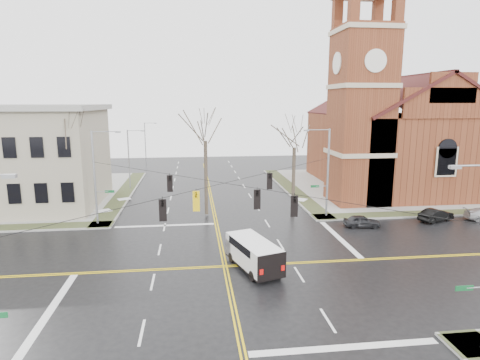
{
  "coord_description": "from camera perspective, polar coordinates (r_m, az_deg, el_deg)",
  "views": [
    {
      "loc": [
        -2.16,
        -27.38,
        11.76
      ],
      "look_at": [
        1.81,
        6.0,
        5.22
      ],
      "focal_mm": 30.0,
      "sensor_mm": 36.0,
      "label": 1
    }
  ],
  "objects": [
    {
      "name": "streetlight_north_a",
      "position": [
        56.5,
        -15.4,
        3.21
      ],
      "size": [
        2.3,
        0.2,
        8.0
      ],
      "color": "gray",
      "rests_on": "ground"
    },
    {
      "name": "cargo_van",
      "position": [
        29.18,
        1.76,
        -10.13
      ],
      "size": [
        3.67,
        5.85,
        2.09
      ],
      "rotation": [
        0.0,
        0.0,
        0.3
      ],
      "color": "white",
      "rests_on": "ground"
    },
    {
      "name": "civic_building_a",
      "position": [
        51.75,
        -29.31,
        2.66
      ],
      "size": [
        18.0,
        14.0,
        11.0
      ],
      "primitive_type": "cube",
      "color": "gray",
      "rests_on": "ground"
    },
    {
      "name": "sidewalks",
      "position": [
        29.85,
        -2.14,
        -12.03
      ],
      "size": [
        80.0,
        80.0,
        0.17
      ],
      "color": "gray",
      "rests_on": "ground"
    },
    {
      "name": "traffic_signals",
      "position": [
        27.54,
        -2.11,
        -2.24
      ],
      "size": [
        8.21,
        8.26,
        1.3
      ],
      "color": "black",
      "rests_on": "ground"
    },
    {
      "name": "span_wires",
      "position": [
        28.03,
        -2.23,
        -0.44
      ],
      "size": [
        23.02,
        23.02,
        0.03
      ],
      "color": "black",
      "rests_on": "ground"
    },
    {
      "name": "church",
      "position": [
        58.8,
        20.64,
        7.08
      ],
      "size": [
        24.28,
        27.48,
        27.5
      ],
      "color": "brown",
      "rests_on": "ground"
    },
    {
      "name": "signal_pole_nw",
      "position": [
        40.52,
        -19.75,
        0.69
      ],
      "size": [
        2.75,
        0.22,
        9.0
      ],
      "color": "gray",
      "rests_on": "ground"
    },
    {
      "name": "signal_pole_ne",
      "position": [
        41.72,
        12.17,
        1.37
      ],
      "size": [
        2.75,
        0.22,
        9.0
      ],
      "color": "gray",
      "rests_on": "ground"
    },
    {
      "name": "road_markings",
      "position": [
        29.88,
        -2.14,
        -12.16
      ],
      "size": [
        100.0,
        100.0,
        0.01
      ],
      "color": "gold",
      "rests_on": "ground"
    },
    {
      "name": "tree_ne",
      "position": [
        41.7,
        7.75,
        5.22
      ],
      "size": [
        4.0,
        4.0,
        10.52
      ],
      "color": "#372D23",
      "rests_on": "ground"
    },
    {
      "name": "streetlight_north_b",
      "position": [
        76.21,
        -13.21,
        5.24
      ],
      "size": [
        2.3,
        0.2,
        8.0
      ],
      "color": "gray",
      "rests_on": "ground"
    },
    {
      "name": "parked_car_a",
      "position": [
        40.19,
        16.92,
        -5.63
      ],
      "size": [
        3.53,
        1.76,
        1.16
      ],
      "primitive_type": "imported",
      "rotation": [
        0.0,
        0.0,
        1.45
      ],
      "color": "#232326",
      "rests_on": "ground"
    },
    {
      "name": "parked_car_b",
      "position": [
        44.84,
        26.09,
        -4.5
      ],
      "size": [
        4.1,
        2.65,
        1.28
      ],
      "primitive_type": "imported",
      "rotation": [
        0.0,
        0.0,
        1.94
      ],
      "color": "black",
      "rests_on": "ground"
    },
    {
      "name": "tree_nw_far",
      "position": [
        42.34,
        -22.45,
        5.29
      ],
      "size": [
        4.0,
        4.0,
        11.25
      ],
      "color": "#372D23",
      "rests_on": "ground"
    },
    {
      "name": "tree_nw_near",
      "position": [
        41.14,
        -4.96,
        6.28
      ],
      "size": [
        4.0,
        4.0,
        11.59
      ],
      "color": "#372D23",
      "rests_on": "ground"
    },
    {
      "name": "ground",
      "position": [
        29.88,
        -2.14,
        -12.17
      ],
      "size": [
        120.0,
        120.0,
        0.0
      ],
      "primitive_type": "plane",
      "color": "black",
      "rests_on": "ground"
    }
  ]
}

